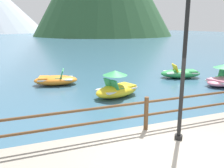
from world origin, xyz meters
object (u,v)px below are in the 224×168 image
pedal_boat_2 (223,78)px  pedal_boat_0 (181,73)px  lamp_post (186,30)px  pedal_boat_4 (117,88)px  pedal_boat_1 (55,80)px

pedal_boat_2 → pedal_boat_0: bearing=111.5°
lamp_post → pedal_boat_4: size_ratio=1.80×
lamp_post → pedal_boat_4: lamp_post is taller
pedal_boat_1 → pedal_boat_2: pedal_boat_2 is taller
lamp_post → pedal_boat_0: 10.13m
pedal_boat_0 → pedal_boat_4: pedal_boat_4 is taller
pedal_boat_4 → pedal_boat_1: bearing=124.8°
lamp_post → pedal_boat_4: 6.00m
lamp_post → pedal_boat_4: (0.46, 5.33, -2.74)m
pedal_boat_1 → pedal_boat_2: size_ratio=0.95×
lamp_post → pedal_boat_1: size_ratio=1.77×
pedal_boat_1 → pedal_boat_4: bearing=-55.2°
pedal_boat_1 → pedal_boat_2: (8.75, -3.47, 0.11)m
lamp_post → pedal_boat_1: lamp_post is taller
pedal_boat_2 → pedal_boat_4: 6.40m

